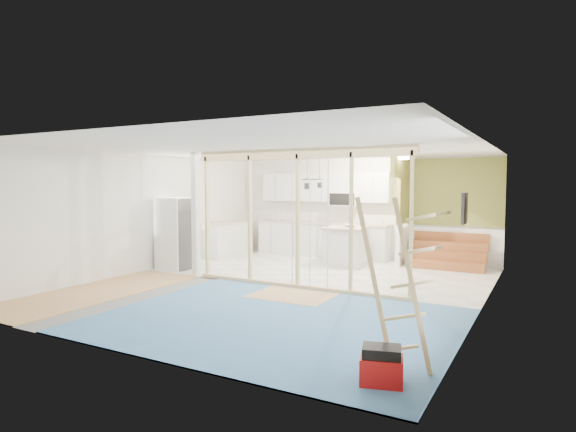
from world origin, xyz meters
The scene contains 17 objects.
room centered at (0.00, 0.00, 1.30)m, with size 7.01×8.01×2.61m.
floor_overlays centered at (0.07, 0.06, 0.01)m, with size 7.00×8.00×0.03m.
stud_frame centered at (-0.24, 0.00, 1.59)m, with size 4.66×0.14×2.60m.
base_cabinets centered at (-1.61, 3.36, 0.47)m, with size 4.45×2.24×0.93m.
upper_cabinets centered at (-0.84, 3.82, 1.82)m, with size 3.60×0.41×0.85m.
green_partition centered at (2.04, 3.66, 0.94)m, with size 2.25×1.51×2.60m.
pot_rack centered at (-0.31, 1.89, 2.00)m, with size 0.52×0.52×0.72m.
sheathing_panel centered at (3.48, -2.00, 1.30)m, with size 0.02×4.00×2.60m, color tan.
electrical_panel centered at (3.43, -1.40, 1.65)m, with size 0.04×0.30×0.40m, color #3A3A3F.
ceiling_light centered at (1.40, 3.00, 2.54)m, with size 0.32×0.32×0.08m, color #FFEABF.
fridge centered at (-3.03, 0.45, 0.82)m, with size 0.73×0.70×1.64m.
island centered at (0.17, 2.70, 0.46)m, with size 1.04×1.04×0.93m.
bowl centered at (0.27, 2.72, 0.97)m, with size 0.29×0.29×0.07m, color silver.
soap_bottle_a centered at (-2.17, 3.59, 1.08)m, with size 0.12×0.12×0.31m, color #A9ADBC.
soap_bottle_b centered at (0.70, 3.71, 1.04)m, with size 0.10×0.10×0.21m, color silver.
toolbox centered at (3.00, -3.40, 0.19)m, with size 0.48×0.41×0.39m.
ladder centered at (3.04, -3.00, 0.93)m, with size 0.97×0.15×1.81m.
Camera 1 is at (4.39, -7.84, 1.98)m, focal length 30.00 mm.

